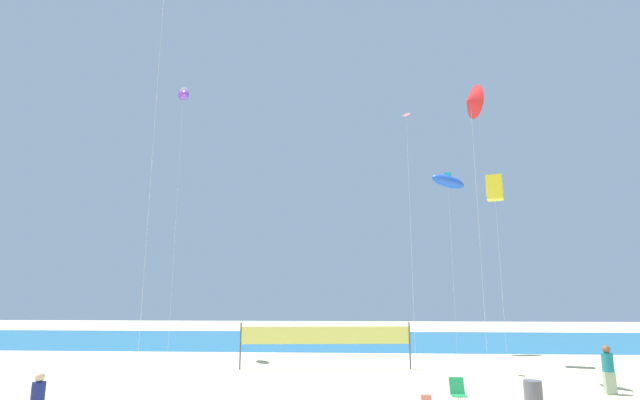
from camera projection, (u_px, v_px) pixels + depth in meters
name	position (u px, v px, depth m)	size (l,w,h in m)	color
ocean_band	(336.00, 340.00, 42.23)	(120.00, 20.00, 0.01)	#1E6B99
beachgoer_navy_shirt	(37.00, 400.00, 13.74)	(0.37, 0.37, 1.62)	#99B28C
beachgoer_teal_shirt	(608.00, 368.00, 18.93)	(0.43, 0.43, 1.86)	#99B28C
folding_beach_chair	(458.00, 390.00, 17.12)	(0.52, 0.65, 0.89)	#1E8C4C
trash_barrel	(533.00, 394.00, 16.55)	(0.61, 0.61, 0.90)	#595960
volleyball_net	(326.00, 337.00, 25.49)	(9.03, 0.94, 2.40)	#4C4C51
beach_handbag	(426.00, 399.00, 17.24)	(0.36, 0.18, 0.29)	#EA7260
kite_violet_inflatable	(183.00, 95.00, 32.99)	(1.63, 2.22, 17.98)	silver
kite_yellow_box	(494.00, 188.00, 28.79)	(1.17, 1.17, 10.88)	silver
kite_blue_inflatable	(448.00, 181.00, 34.46)	(2.71, 1.40, 12.54)	silver
kite_red_delta	(471.00, 102.00, 23.96)	(0.88, 1.77, 14.17)	silver
kite_pink_diamond	(407.00, 128.00, 27.02)	(0.46, 0.45, 14.00)	silver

